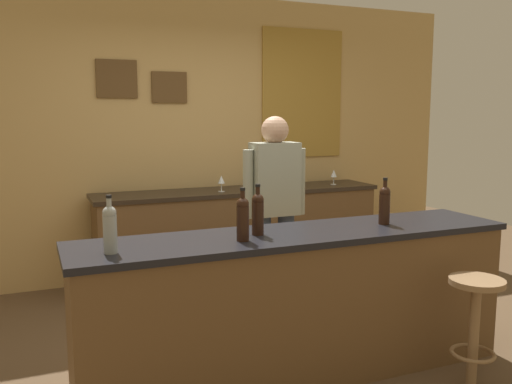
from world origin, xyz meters
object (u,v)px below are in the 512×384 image
(bartender, at_px, (275,205))
(wine_bottle_d, at_px, (385,204))
(wine_bottle_a, at_px, (110,227))
(wine_bottle_b, at_px, (243,217))
(bar_stool, at_px, (475,315))
(wine_glass_b, at_px, (334,174))
(wine_glass_a, at_px, (221,180))
(coffee_mug, at_px, (254,184))
(wine_bottle_c, at_px, (258,212))

(bartender, distance_m, wine_bottle_d, 0.96)
(wine_bottle_a, bearing_deg, wine_bottle_b, -0.44)
(bar_stool, relative_size, wine_bottle_b, 2.22)
(wine_glass_b, bearing_deg, wine_glass_a, -178.03)
(bar_stool, height_order, wine_bottle_b, wine_bottle_b)
(bar_stool, relative_size, coffee_mug, 5.44)
(bartender, xyz_separation_m, bar_stool, (0.64, -1.44, -0.48))
(wine_bottle_b, xyz_separation_m, wine_glass_a, (0.58, 2.04, -0.05))
(bartender, relative_size, wine_bottle_a, 5.29)
(wine_glass_a, bearing_deg, bartender, -86.94)
(bar_stool, xyz_separation_m, wine_glass_a, (-0.70, 2.53, 0.55))
(bartender, bearing_deg, wine_glass_b, 43.26)
(wine_bottle_b, relative_size, wine_glass_b, 1.97)
(wine_bottle_b, distance_m, coffee_mug, 2.31)
(coffee_mug, bearing_deg, wine_bottle_d, -87.63)
(bartender, bearing_deg, wine_bottle_a, -145.28)
(bar_stool, xyz_separation_m, wine_bottle_b, (-1.28, 0.48, 0.60))
(coffee_mug, bearing_deg, wine_glass_b, -1.44)
(bar_stool, distance_m, coffee_mug, 2.66)
(wine_bottle_a, height_order, wine_bottle_b, same)
(wine_glass_a, xyz_separation_m, wine_glass_b, (1.26, 0.04, 0.00))
(bartender, distance_m, wine_bottle_a, 1.67)
(wine_bottle_a, bearing_deg, wine_glass_b, 38.96)
(wine_bottle_c, relative_size, coffee_mug, 2.45)
(bartender, relative_size, wine_bottle_b, 5.29)
(bar_stool, xyz_separation_m, wine_bottle_a, (-2.02, 0.49, 0.60))
(bar_stool, bearing_deg, wine_bottle_d, 114.28)
(bartender, height_order, wine_bottle_d, bartender)
(bar_stool, bearing_deg, wine_bottle_c, 152.47)
(bartender, relative_size, wine_glass_a, 10.45)
(wine_bottle_c, distance_m, wine_bottle_d, 0.89)
(bar_stool, distance_m, wine_bottle_c, 1.42)
(wine_bottle_d, bearing_deg, bartender, 113.93)
(bartender, xyz_separation_m, wine_bottle_c, (-0.50, -0.85, 0.12))
(bartender, bearing_deg, wine_bottle_b, -123.72)
(bartender, bearing_deg, bar_stool, -65.93)
(wine_glass_a, xyz_separation_m, coffee_mug, (0.36, 0.07, -0.06))
(wine_bottle_a, height_order, coffee_mug, wine_bottle_a)
(wine_bottle_c, bearing_deg, bar_stool, -27.53)
(bartender, xyz_separation_m, wine_glass_b, (1.20, 1.13, 0.07))
(wine_bottle_b, bearing_deg, bar_stool, -20.70)
(bartender, height_order, wine_glass_b, bartender)
(wine_bottle_b, bearing_deg, coffee_mug, 65.93)
(wine_bottle_a, height_order, wine_glass_a, wine_bottle_a)
(wine_bottle_c, relative_size, wine_glass_a, 1.97)
(bartender, distance_m, wine_glass_a, 1.09)
(coffee_mug, bearing_deg, wine_bottle_c, -111.89)
(coffee_mug, bearing_deg, bartender, -104.77)
(wine_bottle_b, xyz_separation_m, wine_bottle_d, (1.03, 0.08, 0.00))
(wine_bottle_d, xyz_separation_m, wine_glass_a, (-0.45, 1.96, -0.05))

